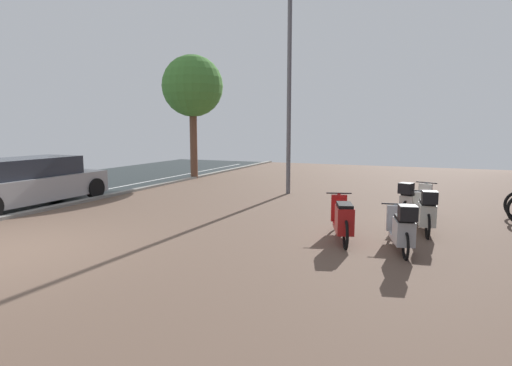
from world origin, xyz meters
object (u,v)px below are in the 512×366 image
Objects in this scene: scooter_near at (402,229)px; scooter_far at (343,220)px; lamp_post at (289,82)px; scooter_extra at (413,202)px; parked_car_near at (27,183)px; scooter_mid at (426,212)px; street_tree at (193,87)px.

scooter_far is (-1.09, 0.32, -0.00)m from scooter_near.
scooter_far is 0.27× the size of lamp_post.
parked_car_near is at bearing -167.82° from scooter_extra.
scooter_mid is at bearing 76.91° from scooter_near.
scooter_mid is 0.41× the size of parked_car_near.
scooter_extra reaches higher than scooter_far.
scooter_far is at bearing -138.87° from scooter_mid.
scooter_extra is at bearing 102.94° from scooter_mid.
scooter_mid is 0.27× the size of lamp_post.
lamp_post is at bearing 146.02° from scooter_extra.
scooter_mid is 1.94m from scooter_far.
scooter_mid is at bearing 41.13° from scooter_far.
street_tree reaches higher than scooter_far.
scooter_extra is at bearing 64.90° from scooter_far.
scooter_near is 1.63m from scooter_mid.
scooter_near is at bearing -91.74° from scooter_extra.
scooter_far is 6.71m from lamp_post.
scooter_near is 0.95× the size of scooter_extra.
parked_car_near is at bearing -141.36° from lamp_post.
lamp_post reaches higher than scooter_near.
scooter_mid is at bearing 5.15° from parked_car_near.
scooter_near reaches higher than scooter_far.
scooter_near is at bearing -16.13° from scooter_far.
scooter_near is 0.94× the size of scooter_mid.
scooter_mid is (0.37, 1.59, 0.02)m from scooter_near.
scooter_extra is 0.27× the size of lamp_post.
scooter_mid is 1.00× the size of scooter_far.
scooter_far is at bearing -2.23° from parked_car_near.
scooter_mid is 1.01× the size of scooter_extra.
scooter_near is 0.94× the size of scooter_far.
scooter_near is 12.49m from street_tree.
scooter_near is 0.38× the size of parked_car_near.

